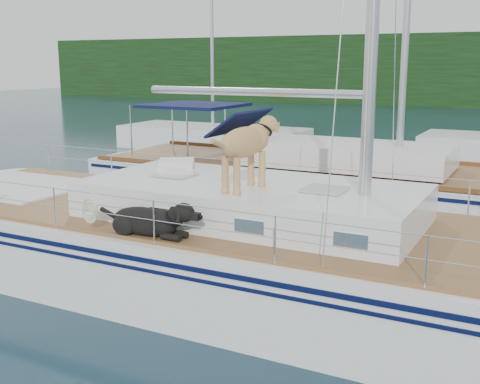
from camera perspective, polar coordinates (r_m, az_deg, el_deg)
The scene contains 4 objects.
ground at distance 10.20m, azimuth -3.05°, elevation -8.75°, with size 120.00×120.00×0.00m, color black.
main_sailboat at distance 9.92m, azimuth -2.63°, elevation -5.18°, with size 12.00×3.80×14.01m.
neighbor_sailboat at distance 15.35m, azimuth 6.32°, elevation 0.78°, with size 11.00×3.50×13.30m.
bg_boat_west at distance 25.85m, azimuth -2.58°, elevation 5.08°, with size 8.00×3.00×11.65m.
Camera 1 is at (4.87, -8.19, 3.65)m, focal length 45.00 mm.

